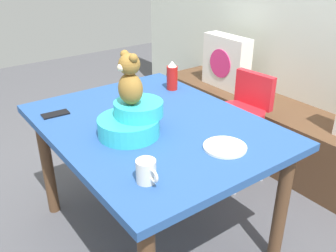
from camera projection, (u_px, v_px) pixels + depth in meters
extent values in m
plane|color=#4C4C51|center=(155.00, 231.00, 2.26)|extent=(8.00, 8.00, 0.00)
cube|color=brown|center=(290.00, 140.00, 2.82)|extent=(2.60, 0.44, 0.46)
cube|color=white|center=(226.00, 62.00, 3.12)|extent=(0.44, 0.14, 0.44)
cylinder|color=#E02D72|center=(220.00, 64.00, 3.09)|extent=(0.24, 0.01, 0.24)
cube|color=#264C8C|center=(153.00, 126.00, 1.94)|extent=(1.31, 1.01, 0.04)
cylinder|color=brown|center=(47.00, 165.00, 2.29)|extent=(0.07, 0.07, 0.70)
cylinder|color=brown|center=(157.00, 129.00, 2.73)|extent=(0.07, 0.07, 0.70)
cylinder|color=brown|center=(281.00, 207.00, 1.92)|extent=(0.07, 0.07, 0.70)
cylinder|color=red|center=(240.00, 116.00, 2.55)|extent=(0.34, 0.34, 0.10)
cube|color=red|center=(254.00, 90.00, 2.56)|extent=(0.30, 0.08, 0.24)
cube|color=white|center=(223.00, 115.00, 2.41)|extent=(0.32, 0.22, 0.02)
cylinder|color=silver|center=(209.00, 149.00, 2.70)|extent=(0.03, 0.03, 0.46)
cylinder|color=silver|center=(237.00, 166.00, 2.50)|extent=(0.03, 0.03, 0.46)
cylinder|color=silver|center=(236.00, 138.00, 2.85)|extent=(0.03, 0.03, 0.46)
cylinder|color=silver|center=(264.00, 153.00, 2.65)|extent=(0.03, 0.03, 0.46)
cylinder|color=#2EBBC5|center=(129.00, 127.00, 1.78)|extent=(0.30, 0.30, 0.09)
cylinder|color=#2EBBC5|center=(139.00, 109.00, 1.78)|extent=(0.24, 0.24, 0.07)
ellipsoid|color=olive|center=(130.00, 89.00, 1.71)|extent=(0.13, 0.11, 0.15)
sphere|color=olive|center=(129.00, 64.00, 1.66)|extent=(0.10, 0.10, 0.10)
sphere|color=beige|center=(121.00, 68.00, 1.64)|extent=(0.04, 0.04, 0.04)
sphere|color=olive|center=(125.00, 54.00, 1.67)|extent=(0.04, 0.04, 0.04)
sphere|color=olive|center=(133.00, 58.00, 1.61)|extent=(0.04, 0.04, 0.04)
cylinder|color=red|center=(172.00, 78.00, 2.34)|extent=(0.07, 0.07, 0.15)
cone|color=white|center=(172.00, 64.00, 2.30)|extent=(0.06, 0.06, 0.03)
cylinder|color=silver|center=(146.00, 171.00, 1.43)|extent=(0.08, 0.08, 0.09)
torus|color=silver|center=(154.00, 176.00, 1.39)|extent=(0.06, 0.01, 0.06)
cylinder|color=white|center=(225.00, 147.00, 1.68)|extent=(0.20, 0.20, 0.01)
cube|color=black|center=(55.00, 114.00, 2.01)|extent=(0.08, 0.15, 0.01)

